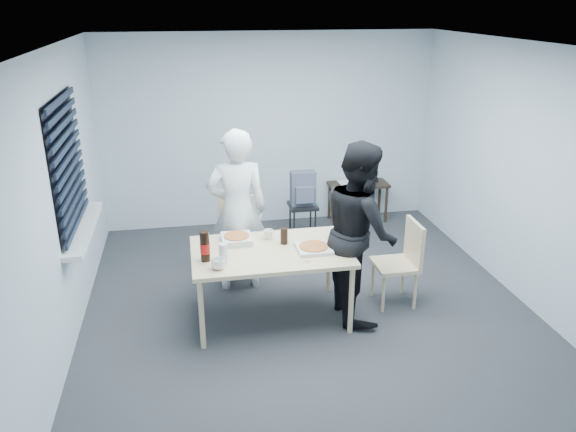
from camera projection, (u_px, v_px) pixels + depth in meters
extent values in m
plane|color=#323337|center=(308.00, 308.00, 5.79)|extent=(5.00, 5.00, 0.00)
plane|color=white|center=(312.00, 46.00, 4.85)|extent=(5.00, 5.00, 0.00)
plane|color=silver|center=(269.00, 131.00, 7.61)|extent=(4.50, 0.00, 4.50)
plane|color=silver|center=(411.00, 332.00, 3.03)|extent=(4.50, 0.00, 4.50)
plane|color=silver|center=(60.00, 203.00, 4.93)|extent=(0.00, 5.00, 5.00)
plane|color=silver|center=(525.00, 176.00, 5.70)|extent=(0.00, 5.00, 5.00)
plane|color=black|center=(66.00, 163.00, 5.21)|extent=(0.00, 1.30, 1.30)
cube|color=black|center=(69.00, 163.00, 5.22)|extent=(0.04, 1.30, 1.25)
cube|color=silver|center=(84.00, 229.00, 5.47)|extent=(0.18, 1.42, 0.05)
cube|color=#D5B68C|center=(271.00, 252.00, 5.37)|extent=(1.51, 0.95, 0.04)
cylinder|color=#D5B68C|center=(202.00, 314.00, 5.01)|extent=(0.05, 0.05, 0.69)
cylinder|color=#D5B68C|center=(198.00, 273.00, 5.77)|extent=(0.05, 0.05, 0.69)
cylinder|color=#D5B68C|center=(351.00, 300.00, 5.24)|extent=(0.05, 0.05, 0.69)
cylinder|color=#D5B68C|center=(329.00, 262.00, 6.01)|extent=(0.05, 0.05, 0.69)
cube|color=#D5B68C|center=(239.00, 240.00, 6.35)|extent=(0.42, 0.42, 0.04)
cube|color=#D5B68C|center=(236.00, 214.00, 6.44)|extent=(0.42, 0.04, 0.44)
cylinder|color=#D5B68C|center=(226.00, 265.00, 6.25)|extent=(0.03, 0.03, 0.41)
cylinder|color=#D5B68C|center=(223.00, 253.00, 6.56)|extent=(0.03, 0.03, 0.41)
cylinder|color=#D5B68C|center=(256.00, 263.00, 6.31)|extent=(0.03, 0.03, 0.41)
cylinder|color=#D5B68C|center=(252.00, 250.00, 6.62)|extent=(0.03, 0.03, 0.41)
cube|color=#D5B68C|center=(395.00, 265.00, 5.75)|extent=(0.42, 0.42, 0.04)
cube|color=#D5B68C|center=(414.00, 242.00, 5.70)|extent=(0.04, 0.42, 0.44)
cylinder|color=#D5B68C|center=(383.00, 294.00, 5.65)|extent=(0.03, 0.03, 0.41)
cylinder|color=#D5B68C|center=(373.00, 278.00, 5.96)|extent=(0.03, 0.03, 0.41)
cylinder|color=#D5B68C|center=(415.00, 291.00, 5.70)|extent=(0.03, 0.03, 0.41)
cylinder|color=#D5B68C|center=(403.00, 276.00, 6.02)|extent=(0.03, 0.03, 0.41)
imported|color=silver|center=(237.00, 211.00, 5.93)|extent=(0.65, 0.42, 1.77)
imported|color=black|center=(360.00, 231.00, 5.41)|extent=(0.47, 0.86, 1.77)
cube|color=#2F2017|center=(358.00, 184.00, 7.89)|extent=(0.83, 0.37, 0.04)
cylinder|color=#2F2017|center=(335.00, 208.00, 7.79)|extent=(0.04, 0.04, 0.52)
cylinder|color=#2F2017|center=(329.00, 201.00, 8.06)|extent=(0.04, 0.04, 0.52)
cylinder|color=#2F2017|center=(386.00, 205.00, 7.92)|extent=(0.04, 0.04, 0.52)
cylinder|color=#2F2017|center=(379.00, 198.00, 8.19)|extent=(0.04, 0.04, 0.52)
cube|color=black|center=(303.00, 206.00, 7.25)|extent=(0.36, 0.36, 0.04)
cylinder|color=black|center=(294.00, 228.00, 7.19)|extent=(0.04, 0.04, 0.46)
cylinder|color=black|center=(290.00, 220.00, 7.45)|extent=(0.04, 0.04, 0.46)
cylinder|color=black|center=(315.00, 227.00, 7.24)|extent=(0.04, 0.04, 0.46)
cylinder|color=black|center=(311.00, 219.00, 7.49)|extent=(0.04, 0.04, 0.46)
cube|color=#595E66|center=(303.00, 188.00, 7.17)|extent=(0.31, 0.17, 0.44)
cube|color=#595E66|center=(305.00, 195.00, 7.08)|extent=(0.23, 0.06, 0.21)
cube|color=silver|center=(237.00, 241.00, 5.54)|extent=(0.29, 0.29, 0.03)
cube|color=silver|center=(237.00, 238.00, 5.52)|extent=(0.29, 0.29, 0.03)
cylinder|color=#CC7F38|center=(237.00, 236.00, 5.52)|extent=(0.25, 0.25, 0.01)
cube|color=silver|center=(314.00, 248.00, 5.36)|extent=(0.32, 0.32, 0.03)
cylinder|color=#CC7F38|center=(314.00, 246.00, 5.35)|extent=(0.27, 0.27, 0.01)
imported|color=white|center=(218.00, 264.00, 4.97)|extent=(0.17, 0.17, 0.10)
imported|color=white|center=(268.00, 234.00, 5.60)|extent=(0.10, 0.10, 0.09)
cylinder|color=black|center=(284.00, 236.00, 5.48)|extent=(0.10, 0.10, 0.16)
cylinder|color=black|center=(205.00, 246.00, 5.10)|extent=(0.09, 0.09, 0.29)
cylinder|color=red|center=(205.00, 248.00, 5.11)|extent=(0.09, 0.09, 0.10)
cylinder|color=silver|center=(223.00, 253.00, 5.08)|extent=(0.08, 0.08, 0.18)
torus|color=red|center=(307.00, 261.00, 5.13)|extent=(0.06, 0.06, 0.00)
cube|color=white|center=(348.00, 183.00, 7.88)|extent=(0.33, 0.38, 0.01)
cube|color=black|center=(373.00, 180.00, 7.95)|extent=(0.16, 0.14, 0.06)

